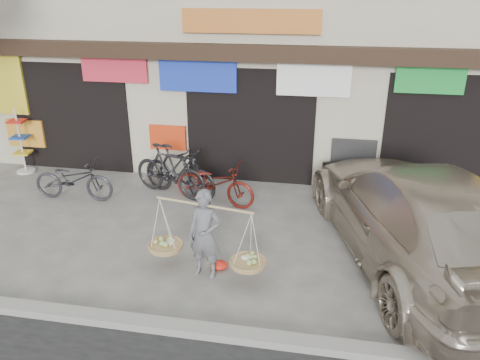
% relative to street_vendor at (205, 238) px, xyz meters
% --- Properties ---
extents(ground, '(70.00, 70.00, 0.00)m').
position_rel_street_vendor_xyz_m(ground, '(0.07, 0.59, -0.69)').
color(ground, gray).
rests_on(ground, ground).
extents(kerb, '(70.00, 0.25, 0.12)m').
position_rel_street_vendor_xyz_m(kerb, '(0.07, -1.41, -0.63)').
color(kerb, gray).
rests_on(kerb, ground).
extents(shophouse_block, '(14.00, 6.32, 7.00)m').
position_rel_street_vendor_xyz_m(shophouse_block, '(0.07, 7.01, 2.76)').
color(shophouse_block, '#C1B69C').
rests_on(shophouse_block, ground).
extents(street_vendor, '(2.00, 0.81, 1.50)m').
position_rel_street_vendor_xyz_m(street_vendor, '(0.00, 0.00, 0.00)').
color(street_vendor, slate).
rests_on(street_vendor, ground).
extents(bike_0, '(1.81, 0.68, 0.94)m').
position_rel_street_vendor_xyz_m(bike_0, '(-3.57, 2.33, -0.22)').
color(bike_0, '#2D2E33').
rests_on(bike_0, ground).
extents(bike_1, '(2.01, 1.21, 1.16)m').
position_rel_street_vendor_xyz_m(bike_1, '(-1.34, 2.94, -0.10)').
color(bike_1, black).
rests_on(bike_1, ground).
extents(bike_2, '(1.95, 1.05, 0.97)m').
position_rel_street_vendor_xyz_m(bike_2, '(-0.47, 2.67, -0.20)').
color(bike_2, maroon).
rests_on(bike_2, ground).
extents(bike_3, '(2.01, 1.21, 1.16)m').
position_rel_street_vendor_xyz_m(bike_3, '(-1.56, 2.94, -0.10)').
color(bike_3, black).
rests_on(bike_3, ground).
extents(suv, '(3.98, 6.41, 1.73)m').
position_rel_street_vendor_xyz_m(suv, '(3.40, 1.08, 0.18)').
color(suv, '#B2A490').
rests_on(suv, ground).
extents(display_rack, '(0.45, 0.45, 1.64)m').
position_rel_street_vendor_xyz_m(display_rack, '(-5.65, 3.63, -0.03)').
color(display_rack, silver).
rests_on(display_rack, ground).
extents(red_bag, '(0.31, 0.25, 0.14)m').
position_rel_street_vendor_xyz_m(red_bag, '(0.17, 0.20, -0.62)').
color(red_bag, red).
rests_on(red_bag, ground).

